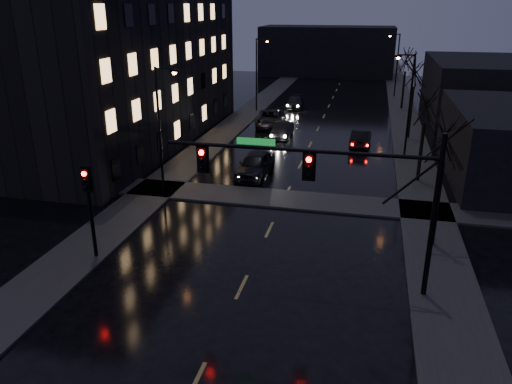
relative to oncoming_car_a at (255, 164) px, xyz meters
The scene contains 21 objects.
sidewalk_left 13.65m from the oncoming_car_a, 114.85° to the left, with size 3.00×140.00×0.12m, color #2D2D2B.
sidewalk_right 16.75m from the oncoming_car_a, 47.65° to the left, with size 3.00×140.00×0.12m, color #2D2D2B.
sidewalk_cross 5.04m from the oncoming_car_a, 56.15° to the right, with size 40.00×3.00×0.12m, color #2D2D2B.
apartment_block 16.41m from the oncoming_car_a, 151.78° to the left, with size 12.00×30.00×12.00m, color black.
commercial_right_far 32.23m from the oncoming_car_a, 52.07° to the left, with size 12.00×18.00×6.00m, color black.
far_block 55.46m from the oncoming_car_a, 90.24° to the left, with size 22.00×10.00×8.00m, color black.
signal_mast 15.68m from the oncoming_car_a, 64.11° to the right, with size 11.11×0.41×7.00m.
signal_pole_left 14.60m from the oncoming_car_a, 109.12° to the right, with size 0.35×0.41×4.53m.
tree_near 15.10m from the oncoming_car_a, 37.69° to the right, with size 3.52×3.52×8.08m.
tree_mid_a 12.30m from the oncoming_car_a, ahead, with size 3.30×3.30×7.58m.
tree_mid_b 18.35m from the oncoming_car_a, 50.11° to the left, with size 3.74×3.74×8.59m.
tree_far 30.01m from the oncoming_car_a, 67.79° to the left, with size 3.43×3.43×7.88m.
streetlight_l_near 7.74m from the oncoming_car_a, 136.08° to the right, with size 1.53×0.28×8.00m.
streetlight_l_far 23.21m from the oncoming_car_a, 102.14° to the left, with size 1.53×0.28×8.00m.
streetlight_r_mid 13.30m from the oncoming_car_a, 35.43° to the left, with size 1.53×0.28×8.00m.
streetlight_r_far 37.06m from the oncoming_car_a, 73.68° to the left, with size 1.53×0.28×8.00m.
oncoming_car_a is the anchor object (origin of this frame).
oncoming_car_b 11.32m from the oncoming_car_a, 90.31° to the left, with size 1.48×4.26×1.40m, color black.
oncoming_car_c 15.47m from the oncoming_car_a, 97.33° to the left, with size 2.66×5.77×1.60m, color black.
oncoming_car_d 25.37m from the oncoming_car_a, 92.25° to the left, with size 1.85×4.54×1.32m, color black.
lead_car 12.01m from the oncoming_car_a, 54.18° to the left, with size 1.51×4.34×1.43m, color black.
Camera 1 is at (4.79, -10.14, 11.48)m, focal length 35.00 mm.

